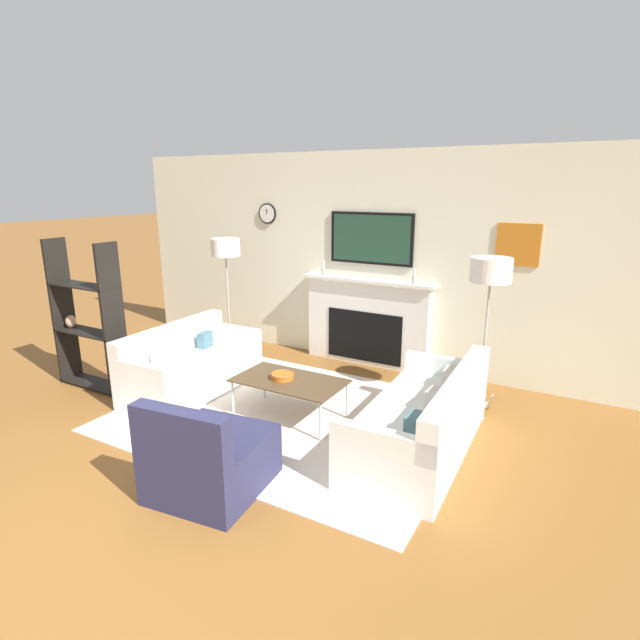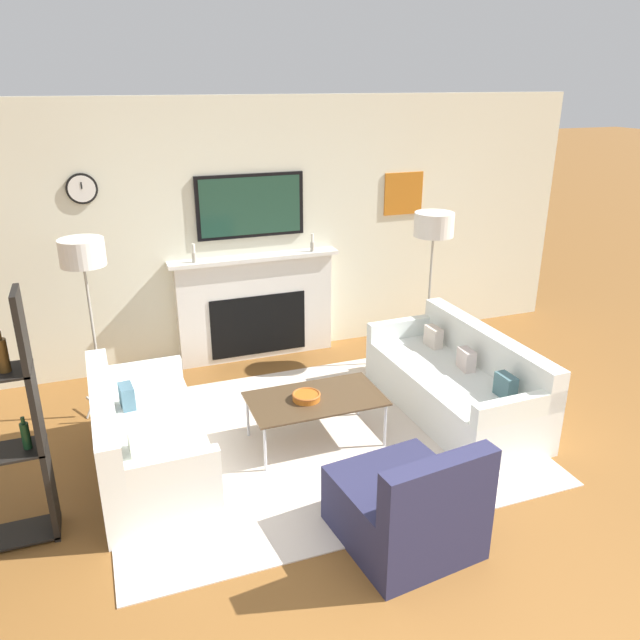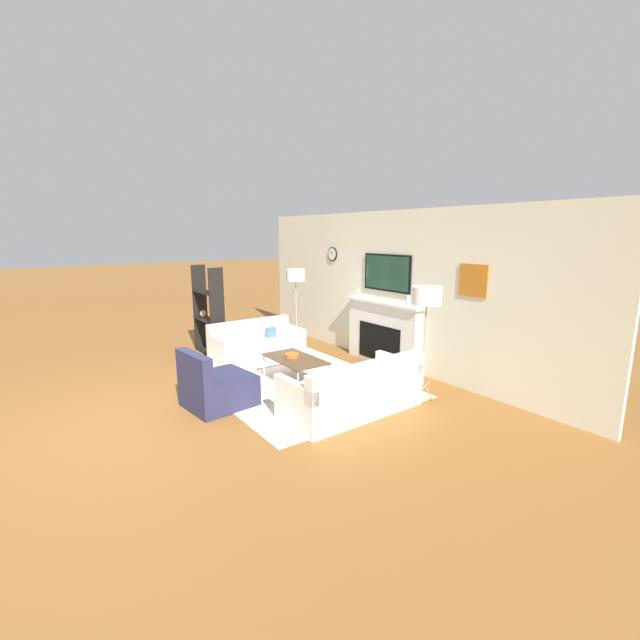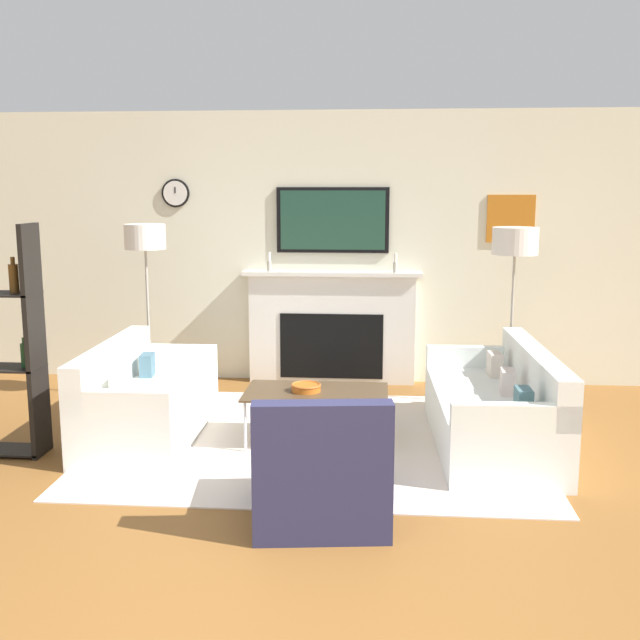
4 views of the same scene
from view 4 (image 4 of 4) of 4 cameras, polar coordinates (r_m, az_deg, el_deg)
ground_plane at (r=3.65m, az=-3.85°, el=-22.24°), size 60.00×60.00×0.00m
fireplace_wall at (r=7.53m, az=0.99°, el=4.45°), size 7.51×0.28×2.70m
area_rug at (r=5.92m, az=-0.25°, el=-9.15°), size 3.35×2.63×0.01m
couch_left at (r=6.10m, az=-13.25°, el=-6.20°), size 0.79×1.62×0.75m
couch_right at (r=5.89m, az=13.26°, el=-6.81°), size 0.87×1.89×0.75m
armchair at (r=4.52m, az=0.03°, el=-11.81°), size 0.86×0.92×0.80m
coffee_table at (r=5.77m, az=-0.28°, el=-5.68°), size 1.10×0.62×0.41m
decorative_bowl at (r=5.76m, az=-1.07°, el=-5.13°), size 0.23×0.23×0.06m
floor_lamp_left at (r=6.95m, az=-13.18°, el=5.94°), size 0.37×0.37×1.64m
floor_lamp_right at (r=6.72m, az=14.64°, el=5.62°), size 0.39×0.39×1.62m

